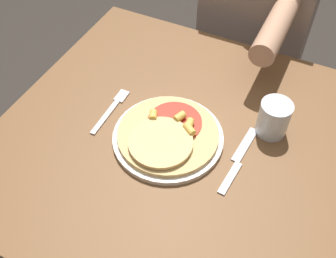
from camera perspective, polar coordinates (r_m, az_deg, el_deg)
The scene contains 8 objects.
ground_plane at distance 1.68m, azimuth 0.88°, elevation -18.08°, with size 8.00×8.00×0.00m, color #2D2823.
dining_table at distance 1.11m, azimuth 1.27°, elevation -5.51°, with size 0.91×0.89×0.78m.
plate at distance 1.00m, azimuth 0.00°, elevation -1.23°, with size 0.28×0.28×0.01m.
pizza at distance 0.98m, azimuth -0.12°, elevation -0.83°, with size 0.26×0.26×0.04m.
fork at distance 1.08m, azimuth -8.10°, elevation 3.01°, with size 0.03×0.18×0.00m.
knife at distance 0.97m, azimuth 10.10°, elevation -4.53°, with size 0.03×0.22×0.00m.
drinking_glass at distance 1.02m, azimuth 15.08°, elevation 1.51°, with size 0.08×0.08×0.10m.
person_diner at distance 1.51m, azimuth 12.54°, elevation 14.42°, with size 0.37×0.52×1.21m.
Camera 1 is at (0.25, -0.58, 1.56)m, focal length 42.00 mm.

